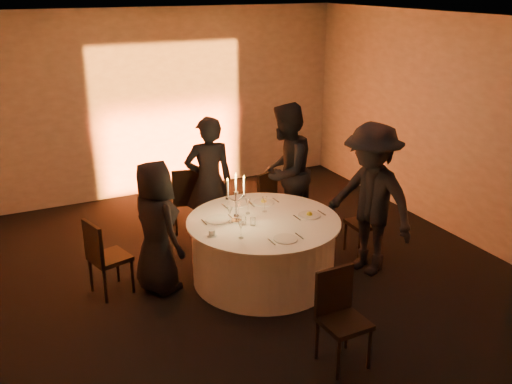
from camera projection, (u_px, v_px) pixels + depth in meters
name	position (u px, v px, depth m)	size (l,w,h in m)	color
floor	(263.00, 278.00, 6.91)	(7.00, 7.00, 0.00)	black
ceiling	(265.00, 21.00, 5.85)	(7.00, 7.00, 0.00)	white
wall_back	(168.00, 103.00, 9.32)	(7.00, 7.00, 0.00)	#9F9A94
wall_right	(464.00, 131.00, 7.61)	(7.00, 7.00, 0.00)	#9F9A94
uplighter_fixture	(178.00, 191.00, 9.58)	(0.25, 0.12, 0.10)	black
banquet_table	(263.00, 250.00, 6.77)	(1.80, 1.80, 0.77)	black
chair_left	(103.00, 254.00, 6.38)	(0.49, 0.49, 0.91)	black
chair_back_left	(187.00, 196.00, 8.01)	(0.49, 0.49, 0.96)	black
chair_back_right	(262.00, 197.00, 8.06)	(0.52, 0.52, 0.90)	black
chair_right	(369.00, 218.00, 7.40)	(0.40, 0.40, 0.88)	black
chair_front	(340.00, 312.00, 5.27)	(0.42, 0.42, 0.93)	black
guest_left	(156.00, 227.00, 6.42)	(0.76, 0.49, 1.55)	black
guest_back_left	(209.00, 182.00, 7.54)	(0.64, 0.42, 1.77)	black
guest_back_right	(285.00, 172.00, 7.74)	(0.92, 0.71, 1.88)	black
guest_right	(370.00, 200.00, 6.78)	(1.21, 0.70, 1.87)	black
plate_left	(218.00, 220.00, 6.63)	(0.36, 0.29, 0.01)	white
plate_back_left	(237.00, 204.00, 7.08)	(0.35, 0.25, 0.01)	white
plate_back_right	(264.00, 202.00, 7.13)	(0.36, 0.27, 0.08)	white
plate_right	(309.00, 214.00, 6.74)	(0.36, 0.27, 0.08)	white
plate_front	(286.00, 239.00, 6.14)	(0.36, 0.26, 0.01)	white
coffee_cup	(212.00, 233.00, 6.22)	(0.11, 0.11, 0.07)	white
candelabra	(236.00, 205.00, 6.51)	(0.25, 0.12, 0.60)	silver
wine_glass_a	(248.00, 203.00, 6.76)	(0.07, 0.07, 0.19)	white
wine_glass_b	(238.00, 206.00, 6.66)	(0.07, 0.07, 0.19)	white
wine_glass_c	(265.00, 201.00, 6.82)	(0.07, 0.07, 0.19)	white
wine_glass_d	(230.00, 212.00, 6.51)	(0.07, 0.07, 0.19)	white
wine_glass_e	(241.00, 227.00, 6.12)	(0.07, 0.07, 0.19)	white
tumbler_a	(253.00, 221.00, 6.48)	(0.07, 0.07, 0.09)	white
tumbler_b	(243.00, 221.00, 6.50)	(0.07, 0.07, 0.09)	white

